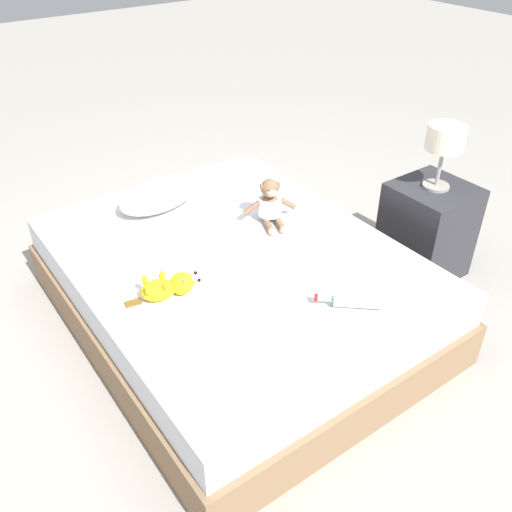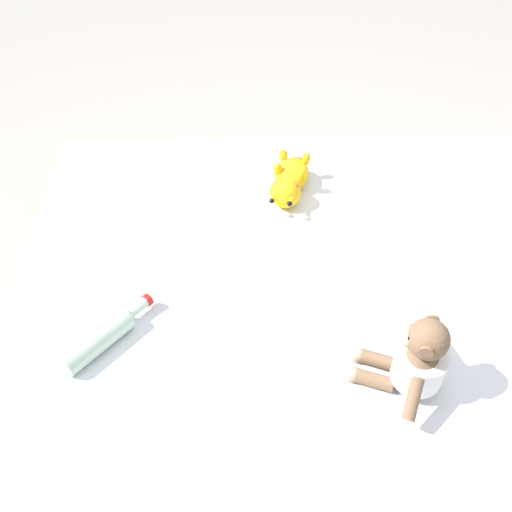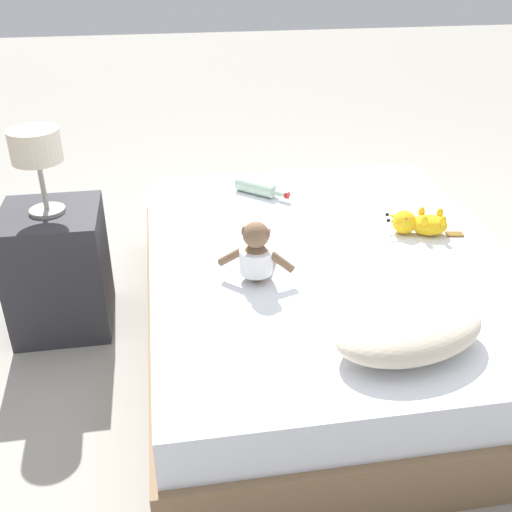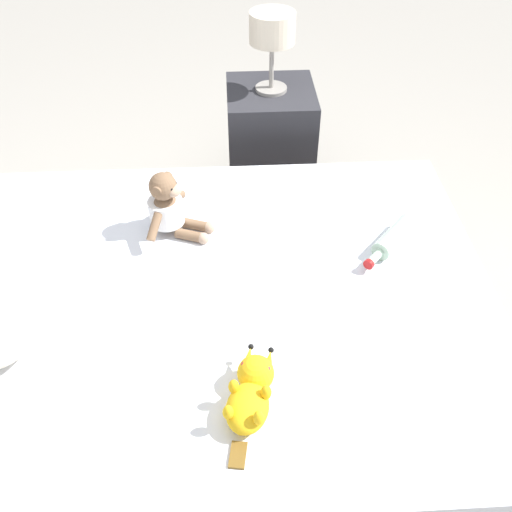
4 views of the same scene
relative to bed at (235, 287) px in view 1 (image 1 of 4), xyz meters
name	(u,v)px [view 1 (image 1 of 4)]	position (x,y,z in m)	size (l,w,h in m)	color
ground_plane	(236,317)	(0.00, 0.00, -0.20)	(16.00, 16.00, 0.00)	#9E998E
bed	(235,287)	(0.00, 0.00, 0.00)	(1.47, 1.85, 0.40)	#846647
pillow	(159,194)	(-0.07, 0.63, 0.27)	(0.54, 0.39, 0.13)	beige
plush_monkey	(270,205)	(0.32, 0.15, 0.30)	(0.28, 0.25, 0.24)	brown
plush_yellow_creature	(168,287)	(-0.41, -0.10, 0.25)	(0.33, 0.16, 0.10)	yellow
glass_bottle	(356,300)	(0.19, -0.62, 0.23)	(0.25, 0.22, 0.07)	#B2D1B7
nightstand	(427,230)	(1.10, -0.27, 0.07)	(0.39, 0.39, 0.53)	#2D2D33
bedside_lamp	(445,141)	(1.10, -0.27, 0.60)	(0.19, 0.19, 0.34)	gray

